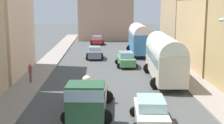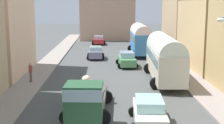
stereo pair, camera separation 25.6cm
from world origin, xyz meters
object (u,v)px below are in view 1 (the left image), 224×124
parked_bus_0 (164,56)px  car_1 (97,40)px  pedestrian_3 (30,72)px  car_0 (95,53)px  car_3 (126,59)px  cargo_truck_0 (88,97)px  car_2 (151,111)px  parked_bus_1 (139,38)px

parked_bus_0 → car_1: (-6.42, 26.75, -1.54)m
parked_bus_0 → pedestrian_3: size_ratio=5.48×
car_0 → car_3: bearing=-55.2°
cargo_truck_0 → pedestrian_3: (-5.43, 8.72, -0.21)m
car_0 → car_2: car_0 is taller
parked_bus_0 → car_0: parked_bus_0 is taller
parked_bus_0 → car_2: (-2.90, -10.77, -1.52)m
car_1 → cargo_truck_0: bearing=-90.2°
cargo_truck_0 → car_3: bearing=77.5°
car_0 → car_2: (3.67, -22.81, -0.02)m
cargo_truck_0 → car_2: bearing=-19.8°
parked_bus_1 → pedestrian_3: (-11.54, -15.90, -1.28)m
cargo_truck_0 → car_1: (0.14, 36.21, -0.52)m
car_3 → pedestrian_3: 11.78m
cargo_truck_0 → pedestrian_3: 10.27m
parked_bus_1 → parked_bus_0: bearing=-88.3°
parked_bus_0 → parked_bus_1: parked_bus_1 is taller
parked_bus_1 → car_0: parked_bus_1 is taller
cargo_truck_0 → car_1: 36.21m
car_0 → car_3: size_ratio=0.88×
parked_bus_1 → car_0: size_ratio=2.31×
cargo_truck_0 → pedestrian_3: cargo_truck_0 is taller
parked_bus_0 → parked_bus_1: bearing=91.7°
car_1 → pedestrian_3: pedestrian_3 is taller
parked_bus_1 → cargo_truck_0: parked_bus_1 is taller
car_2 → pedestrian_3: size_ratio=2.42×
cargo_truck_0 → car_1: bearing=89.8°
cargo_truck_0 → car_3: (3.62, 16.26, -0.46)m
car_0 → car_3: car_3 is taller
parked_bus_0 → pedestrian_3: bearing=-176.5°
cargo_truck_0 → pedestrian_3: size_ratio=3.79×
parked_bus_0 → car_0: bearing=118.6°
parked_bus_1 → car_1: parked_bus_1 is taller
car_2 → pedestrian_3: (-9.09, 10.04, 0.29)m
car_1 → car_3: 20.25m
parked_bus_1 → car_1: size_ratio=2.40×
car_3 → pedestrian_3: (-9.05, -7.54, 0.25)m
parked_bus_0 → car_3: bearing=113.4°
parked_bus_1 → car_3: bearing=-106.6°
cargo_truck_0 → car_2: 3.92m
parked_bus_1 → car_2: parked_bus_1 is taller
parked_bus_0 → car_2: bearing=-105.1°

